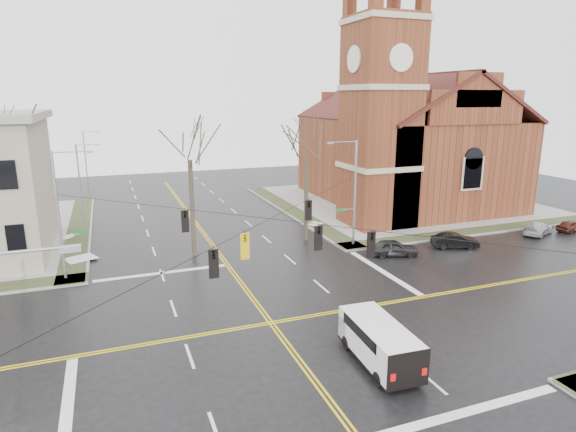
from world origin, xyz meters
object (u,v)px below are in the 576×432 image
object	(u,v)px
streetlight_north_a	(81,180)
parked_car_c	(538,228)
tree_nw_near	(190,154)
parked_car_b	(455,241)
church	(402,133)
cargo_van	(377,339)
tree_ne	(307,150)
parked_car_a	(394,248)
streetlight_north_b	(86,157)
parked_car_d	(571,225)
signal_pole_nw	(61,212)
signal_pole_ne	(353,190)

from	to	relation	value
streetlight_north_a	parked_car_c	distance (m)	44.83
tree_nw_near	parked_car_c	bearing A→B (deg)	-9.86
streetlight_north_a	parked_car_b	bearing A→B (deg)	-33.93
church	streetlight_north_a	bearing A→B (deg)	174.81
cargo_van	tree_ne	bearing A→B (deg)	80.19
streetlight_north_a	tree_ne	xyz separation A→B (m)	(18.79, -13.78, 3.72)
parked_car_a	parked_car_c	bearing A→B (deg)	-69.07
streetlight_north_b	parked_car_d	xyz separation A→B (m)	(44.05, -39.86, -3.90)
tree_ne	parked_car_c	bearing A→B (deg)	-15.13
parked_car_d	parked_car_a	bearing A→B (deg)	79.68
parked_car_c	parked_car_b	bearing A→B (deg)	69.96
church	cargo_van	world-z (taller)	church
cargo_van	parked_car_c	world-z (taller)	cargo_van
streetlight_north_a	tree_nw_near	xyz separation A→B (m)	(8.71, -14.10, 3.86)
church	parked_car_b	bearing A→B (deg)	-107.65
parked_car_b	parked_car_c	distance (m)	10.15
parked_car_a	tree_ne	xyz separation A→B (m)	(-5.14, 6.31, 7.52)
parked_car_c	tree_nw_near	xyz separation A→B (m)	(-31.44, 5.47, 7.73)
cargo_van	tree_ne	distance (m)	21.63
streetlight_north_b	parked_car_c	bearing A→B (deg)	-44.58
streetlight_north_a	parked_car_d	size ratio (longest dim) A/B	2.40
parked_car_a	tree_nw_near	xyz separation A→B (m)	(-15.22, 6.00, 7.66)
church	signal_pole_nw	world-z (taller)	church
signal_pole_ne	parked_car_d	size ratio (longest dim) A/B	2.70
parked_car_d	tree_nw_near	distance (m)	36.63
signal_pole_ne	parked_car_a	world-z (taller)	signal_pole_ne
signal_pole_nw	streetlight_north_a	bearing A→B (deg)	87.68
parked_car_b	tree_nw_near	distance (m)	23.46
streetlight_north_b	cargo_van	bearing A→B (deg)	-75.20
signal_pole_ne	streetlight_north_a	size ratio (longest dim) A/B	1.12
streetlight_north_a	cargo_van	world-z (taller)	streetlight_north_a
parked_car_a	parked_car_d	size ratio (longest dim) A/B	1.18
church	tree_nw_near	world-z (taller)	church
streetlight_north_a	cargo_van	xyz separation A→B (m)	(14.19, -33.73, -3.27)
parked_car_a	parked_car_d	bearing A→B (deg)	-70.28
signal_pole_ne	tree_ne	world-z (taller)	tree_ne
streetlight_north_b	parked_car_a	size ratio (longest dim) A/B	2.04
cargo_van	tree_nw_near	xyz separation A→B (m)	(-5.48, 19.63, 7.13)
signal_pole_ne	church	bearing A→B (deg)	44.66
church	tree_nw_near	xyz separation A→B (m)	(-26.71, -10.88, -0.10)
cargo_van	parked_car_b	xyz separation A→B (m)	(15.82, 13.54, -0.55)
parked_car_a	parked_car_b	world-z (taller)	parked_car_a
streetlight_north_a	church	bearing A→B (deg)	-5.19
parked_car_c	signal_pole_ne	bearing A→B (deg)	56.84
parked_car_d	tree_ne	size ratio (longest dim) A/B	0.29
parked_car_a	parked_car_c	distance (m)	16.23
streetlight_north_b	tree_nw_near	size ratio (longest dim) A/B	0.70
church	streetlight_north_a	size ratio (longest dim) A/B	3.44
cargo_van	signal_pole_nw	bearing A→B (deg)	133.95
cargo_van	parked_car_a	xyz separation A→B (m)	(9.73, 13.64, -0.53)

